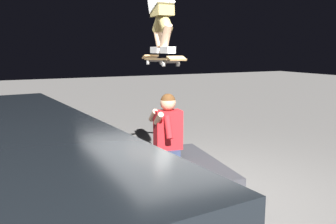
# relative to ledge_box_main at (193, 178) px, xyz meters

# --- Properties ---
(ground_plane) EXTENTS (40.00, 40.00, 0.00)m
(ground_plane) POSITION_rel_ledge_box_main_xyz_m (-0.07, -0.02, -0.23)
(ground_plane) COLOR slate
(ledge_box_main) EXTENTS (1.65, 0.83, 0.46)m
(ledge_box_main) POSITION_rel_ledge_box_main_xyz_m (0.00, 0.00, 0.00)
(ledge_box_main) COLOR #38383D
(ledge_box_main) RESTS_ON ground
(person_sitting_on_ledge) EXTENTS (0.60, 0.78, 1.29)m
(person_sitting_on_ledge) POSITION_rel_ledge_box_main_xyz_m (0.27, 0.33, 0.48)
(person_sitting_on_ledge) COLOR #2D3856
(person_sitting_on_ledge) RESTS_ON ground
(skateboard) EXTENTS (1.03, 0.28, 0.13)m
(skateboard) POSITION_rel_ledge_box_main_xyz_m (0.24, 0.31, 1.49)
(skateboard) COLOR #AD8451
(skater_airborne) EXTENTS (0.63, 0.89, 1.12)m
(skater_airborne) POSITION_rel_ledge_box_main_xyz_m (0.30, 0.30, 2.18)
(skater_airborne) COLOR white
(kicker_ramp) EXTENTS (1.22, 1.24, 0.35)m
(kicker_ramp) POSITION_rel_ledge_box_main_xyz_m (1.95, 1.19, -0.17)
(kicker_ramp) COLOR black
(kicker_ramp) RESTS_ON ground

